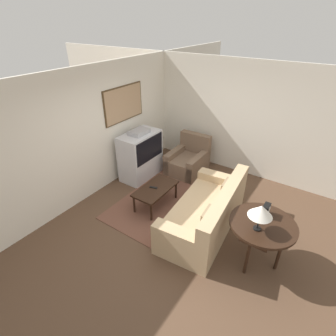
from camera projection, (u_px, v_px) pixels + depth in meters
The scene contains 12 objects.
ground_plane at pixel (177, 224), 5.03m from camera, with size 12.00×12.00×0.00m, color brown.
wall_back at pixel (91, 134), 5.40m from camera, with size 12.00×0.10×2.70m.
wall_right at pixel (237, 119), 6.22m from camera, with size 0.06×12.00×2.70m.
area_rug at pixel (159, 202), 5.62m from camera, with size 2.27×1.48×0.01m.
tv at pixel (141, 155), 6.26m from camera, with size 1.03×0.59×1.22m.
couch at pixel (206, 214), 4.82m from camera, with size 2.18×1.17×0.92m.
armchair at pixel (188, 161), 6.63m from camera, with size 1.01×0.83×0.90m.
coffee_table at pixel (156, 190), 5.35m from camera, with size 0.98×0.53×0.44m.
console_table at pixel (263, 227), 3.96m from camera, with size 1.00×1.00×0.78m.
table_lamp at pixel (261, 211), 3.65m from camera, with size 0.35×0.35×0.43m.
mantel_clock at pixel (266, 210), 4.05m from camera, with size 0.17×0.10×0.19m.
remote at pixel (153, 187), 5.32m from camera, with size 0.09×0.17×0.02m.
Camera 1 is at (-3.22, -2.00, 3.49)m, focal length 28.00 mm.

